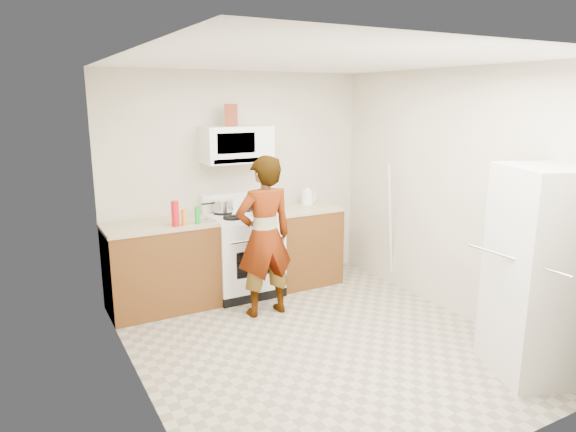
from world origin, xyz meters
TOP-DOWN VIEW (x-y plane):
  - floor at (0.00, 0.00)m, footprint 3.60×3.60m
  - back_wall at (0.00, 1.79)m, footprint 3.20×0.02m
  - right_wall at (1.59, 0.00)m, footprint 0.02×3.60m
  - cabinet_left at (-1.04, 1.49)m, footprint 1.12×0.62m
  - counter_left at (-1.04, 1.49)m, footprint 1.14×0.64m
  - cabinet_right at (0.68, 1.49)m, footprint 0.80×0.62m
  - counter_right at (0.68, 1.49)m, footprint 0.82×0.64m
  - gas_range at (-0.10, 1.48)m, footprint 0.76×0.65m
  - microwave at (-0.10, 1.61)m, footprint 0.76×0.38m
  - person at (-0.14, 0.84)m, footprint 0.61×0.41m
  - fridge at (1.29, -1.28)m, footprint 0.91×0.91m
  - kettle at (0.81, 1.59)m, footprint 0.18×0.18m
  - jug at (-0.17, 1.57)m, footprint 0.19×0.19m
  - saucepan at (-0.27, 1.64)m, footprint 0.30×0.30m
  - tray at (0.08, 1.32)m, footprint 0.28×0.22m
  - bottle_spray at (-0.92, 1.28)m, footprint 0.08×0.08m
  - bottle_hot_sauce at (-0.84, 1.27)m, footprint 0.07×0.07m
  - bottle_green_cap at (-0.69, 1.27)m, footprint 0.08×0.08m
  - pot_lid at (-0.57, 1.37)m, footprint 0.27×0.27m
  - broom at (1.51, 0.86)m, footprint 0.29×0.19m

SIDE VIEW (x-z plane):
  - floor at x=0.00m, z-range 0.00..0.00m
  - cabinet_left at x=-1.04m, z-range 0.00..0.90m
  - cabinet_right at x=0.68m, z-range 0.00..0.90m
  - gas_range at x=-0.10m, z-range -0.08..1.05m
  - broom at x=1.51m, z-range 0.01..1.48m
  - person at x=-0.14m, z-range 0.00..1.66m
  - fridge at x=1.29m, z-range 0.00..1.70m
  - counter_left at x=-1.04m, z-range 0.90..0.93m
  - counter_right at x=0.68m, z-range 0.90..0.93m
  - pot_lid at x=-0.57m, z-range 0.94..0.95m
  - tray at x=0.08m, z-range 0.93..0.98m
  - saucepan at x=-0.27m, z-range 0.95..1.08m
  - bottle_hot_sauce at x=-0.84m, z-range 0.94..1.10m
  - kettle at x=0.81m, z-range 0.94..1.11m
  - bottle_green_cap at x=-0.69m, z-range 0.94..1.12m
  - bottle_spray at x=-0.92m, z-range 0.94..1.20m
  - back_wall at x=0.00m, z-range 0.00..2.50m
  - right_wall at x=1.59m, z-range 0.00..2.50m
  - microwave at x=-0.10m, z-range 1.50..1.90m
  - jug at x=-0.17m, z-range 1.90..2.14m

